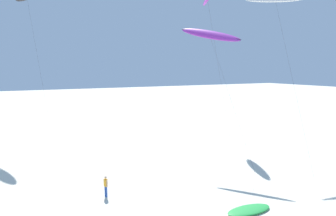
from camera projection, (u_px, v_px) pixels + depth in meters
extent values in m
cylinder|color=#4C4C51|center=(219.00, 70.00, 38.16)|extent=(0.68, 5.34, 20.17)
ellipsoid|color=purple|center=(210.00, 35.00, 29.76)|extent=(4.56, 6.33, 2.69)
ellipsoid|color=black|center=(210.00, 34.00, 29.75)|extent=(4.10, 6.27, 2.06)
cylinder|color=#4C4C51|center=(231.00, 100.00, 28.38)|extent=(1.44, 6.11, 13.85)
cylinder|color=#4C4C51|center=(40.00, 69.00, 38.17)|extent=(2.04, 2.72, 20.28)
cylinder|color=#4C4C51|center=(292.00, 78.00, 28.90)|extent=(3.46, 8.88, 18.36)
ellipsoid|color=green|center=(249.00, 210.00, 19.30)|extent=(3.62, 1.63, 0.26)
ellipsoid|color=white|center=(249.00, 210.00, 19.30)|extent=(1.67, 1.27, 0.15)
cylinder|color=#284CA3|center=(107.00, 192.00, 21.48)|extent=(0.14, 0.14, 0.88)
cylinder|color=#284CA3|center=(105.00, 191.00, 21.60)|extent=(0.14, 0.14, 0.88)
cube|color=orange|center=(106.00, 183.00, 21.44)|extent=(0.28, 0.35, 0.60)
cylinder|color=beige|center=(107.00, 184.00, 21.30)|extent=(0.09, 0.09, 0.56)
cylinder|color=beige|center=(104.00, 182.00, 21.59)|extent=(0.09, 0.09, 0.56)
sphere|color=beige|center=(105.00, 177.00, 21.38)|extent=(0.21, 0.21, 0.21)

